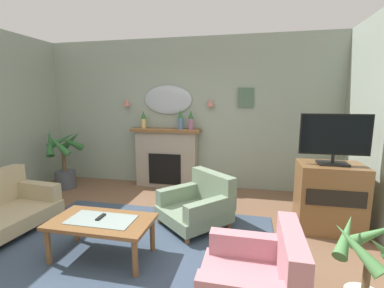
{
  "coord_description": "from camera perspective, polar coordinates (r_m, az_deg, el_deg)",
  "views": [
    {
      "loc": [
        1.25,
        -2.48,
        1.74
      ],
      "look_at": [
        0.4,
        1.48,
        1.05
      ],
      "focal_mm": 25.19,
      "sensor_mm": 36.0,
      "label": 1
    }
  ],
  "objects": [
    {
      "name": "armchair_near_fireplace",
      "position": [
        2.52,
        13.89,
        -25.35
      ],
      "size": [
        0.83,
        0.83,
        0.71
      ],
      "color": "#B77A84",
      "rests_on": "ground"
    },
    {
      "name": "framed_picture",
      "position": [
        5.14,
        11.33,
        9.58
      ],
      "size": [
        0.28,
        0.03,
        0.36
      ],
      "primitive_type": "cube",
      "color": "#4C6B56"
    },
    {
      "name": "mantel_vase_left",
      "position": [
        5.37,
        -10.22,
        5.19
      ],
      "size": [
        0.1,
        0.1,
        0.35
      ],
      "color": "tan",
      "rests_on": "fireplace"
    },
    {
      "name": "potted_plant_tall_palm",
      "position": [
        5.79,
        -25.51,
        -3.05
      ],
      "size": [
        0.72,
        0.74,
        1.17
      ],
      "color": "#474C56",
      "rests_on": "ground"
    },
    {
      "name": "wall_sconce_left",
      "position": [
        5.63,
        -13.66,
        8.57
      ],
      "size": [
        0.14,
        0.14,
        0.14
      ],
      "primitive_type": "cone",
      "color": "#D17066"
    },
    {
      "name": "tv_remote",
      "position": [
        3.22,
        -18.78,
        -14.47
      ],
      "size": [
        0.04,
        0.16,
        0.02
      ],
      "primitive_type": "cube",
      "color": "black",
      "rests_on": "coffee_table"
    },
    {
      "name": "patterned_rug",
      "position": [
        3.43,
        -11.84,
        -20.98
      ],
      "size": [
        3.2,
        2.4,
        0.01
      ],
      "primitive_type": "cube",
      "color": "#38475B",
      "rests_on": "ground"
    },
    {
      "name": "mantel_vase_centre",
      "position": [
        5.14,
        -2.42,
        5.13
      ],
      "size": [
        0.11,
        0.11,
        0.37
      ],
      "color": "#4C7093",
      "rests_on": "fireplace"
    },
    {
      "name": "wall_mirror",
      "position": [
        5.37,
        -5.13,
        9.3
      ],
      "size": [
        0.96,
        0.06,
        0.56
      ],
      "primitive_type": "ellipsoid",
      "color": "#B2BCC6"
    },
    {
      "name": "armchair_by_coffee_table",
      "position": [
        3.81,
        1.5,
        -12.45
      ],
      "size": [
        1.14,
        1.14,
        0.71
      ],
      "color": "gray",
      "rests_on": "ground"
    },
    {
      "name": "tv_flatscreen",
      "position": [
        3.85,
        27.98,
        1.15
      ],
      "size": [
        0.84,
        0.24,
        0.65
      ],
      "color": "black",
      "rests_on": "tv_cabinet"
    },
    {
      "name": "potted_plant_corner_palm",
      "position": [
        2.62,
        33.14,
        -22.23
      ],
      "size": [
        0.57,
        0.58,
        0.88
      ],
      "color": "silver",
      "rests_on": "ground"
    },
    {
      "name": "mantel_vase_right",
      "position": [
        5.09,
        -0.24,
        5.18
      ],
      "size": [
        0.1,
        0.1,
        0.36
      ],
      "color": "#9E6084",
      "rests_on": "fireplace"
    },
    {
      "name": "floor",
      "position": [
        3.3,
        -13.33,
        -23.46
      ],
      "size": [
        6.71,
        6.36,
        0.1
      ],
      "primitive_type": "cube",
      "color": "brown",
      "rests_on": "ground"
    },
    {
      "name": "tv_cabinet",
      "position": [
        4.05,
        27.0,
        -10.02
      ],
      "size": [
        0.8,
        0.57,
        0.9
      ],
      "color": "brown",
      "rests_on": "ground"
    },
    {
      "name": "wall_back",
      "position": [
        5.36,
        -1.34,
        6.45
      ],
      "size": [
        6.71,
        0.1,
        2.88
      ],
      "primitive_type": "cube",
      "color": "#93A393",
      "rests_on": "ground"
    },
    {
      "name": "wall_sconce_right",
      "position": [
        5.13,
        3.92,
        8.74
      ],
      "size": [
        0.14,
        0.14,
        0.14
      ],
      "primitive_type": "cone",
      "color": "#D17066"
    },
    {
      "name": "fireplace",
      "position": [
        5.36,
        -5.4,
        -2.99
      ],
      "size": [
        1.36,
        0.36,
        1.16
      ],
      "color": "gray",
      "rests_on": "ground"
    },
    {
      "name": "coffee_table",
      "position": [
        3.21,
        -18.61,
        -15.88
      ],
      "size": [
        1.1,
        0.6,
        0.45
      ],
      "color": "brown",
      "rests_on": "ground"
    }
  ]
}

